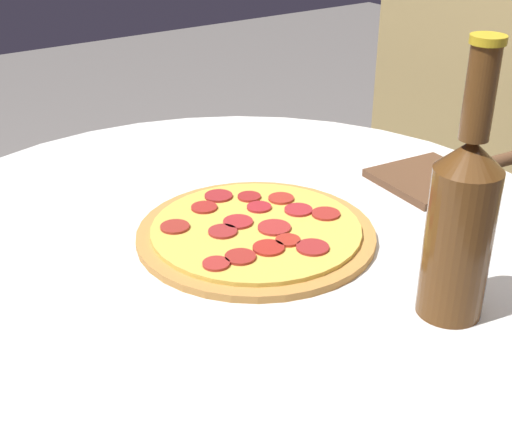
{
  "coord_description": "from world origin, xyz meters",
  "views": [
    {
      "loc": [
        0.7,
        -0.45,
        1.16
      ],
      "look_at": [
        0.02,
        0.02,
        0.72
      ],
      "focal_mm": 50.0,
      "sensor_mm": 36.0,
      "label": 1
    }
  ],
  "objects": [
    {
      "name": "table",
      "position": [
        0.0,
        0.0,
        0.52
      ],
      "size": [
        0.97,
        0.97,
        0.7
      ],
      "color": "silver",
      "rests_on": "ground_plane"
    },
    {
      "name": "pizza_paddle",
      "position": [
        0.03,
        0.37,
        0.71
      ],
      "size": [
        0.16,
        0.3,
        0.02
      ],
      "rotation": [
        0.0,
        0.0,
        1.48
      ],
      "color": "brown",
      "rests_on": "table"
    },
    {
      "name": "beer_bottle",
      "position": [
        0.28,
        0.1,
        0.82
      ],
      "size": [
        0.07,
        0.07,
        0.3
      ],
      "color": "#563314",
      "rests_on": "table"
    },
    {
      "name": "pizza",
      "position": [
        0.02,
        0.02,
        0.71
      ],
      "size": [
        0.32,
        0.32,
        0.02
      ],
      "color": "#B77F3D",
      "rests_on": "table"
    }
  ]
}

